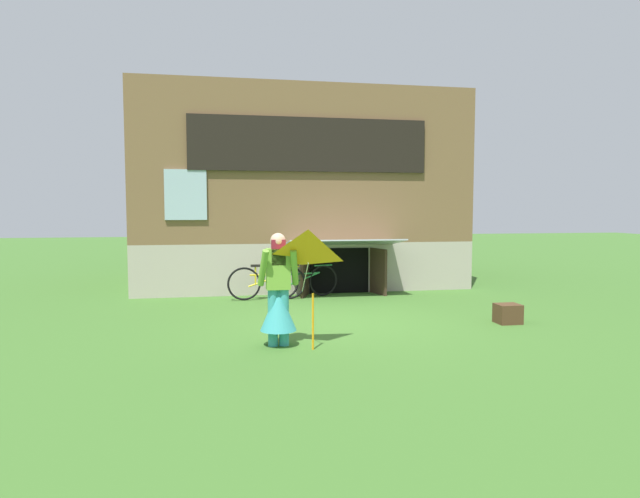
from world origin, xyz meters
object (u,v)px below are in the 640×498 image
Objects in this scene: kite at (308,259)px; wooden_crate at (508,314)px; bicycle_green at (304,281)px; person at (278,299)px; bicycle_yellow at (267,283)px.

kite is 3.94× the size of wooden_crate.
kite reaches higher than wooden_crate.
bicycle_green is 4.48m from wooden_crate.
wooden_crate is (3.04, -3.29, -0.20)m from bicycle_green.
person is 0.96× the size of bicycle_yellow.
person is 3.94m from bicycle_yellow.
bicycle_green is 4.01× the size of wooden_crate.
person is at bearing -91.47° from bicycle_yellow.
person reaches higher than bicycle_yellow.
bicycle_green is at bearing 12.34° from bicycle_yellow.
bicycle_green is (0.64, 4.63, -0.92)m from kite.
person is at bearing -118.44° from bicycle_green.
bicycle_yellow is 4.22× the size of wooden_crate.
bicycle_green is at bearing 132.76° from wooden_crate.
bicycle_yellow is (-0.19, 4.46, -0.91)m from kite.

